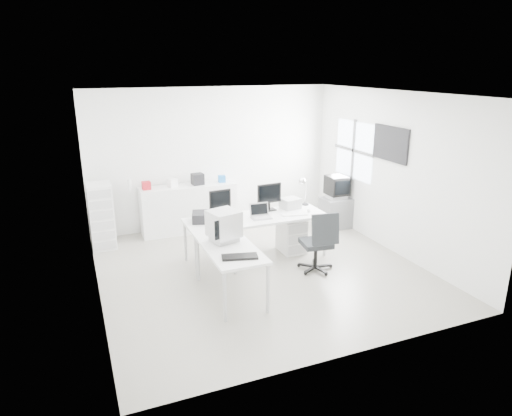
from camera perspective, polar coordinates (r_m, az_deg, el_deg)
name	(u,v)px	position (r m, az deg, el deg)	size (l,w,h in m)	color
floor	(261,270)	(7.52, 0.58, -7.71)	(5.00, 5.00, 0.01)	beige
ceiling	(261,94)	(6.82, 0.66, 14.10)	(5.00, 5.00, 0.01)	white
back_wall	(213,158)	(9.34, -5.38, 6.28)	(5.00, 0.02, 2.80)	white
left_wall	(90,205)	(6.53, -20.05, 0.36)	(0.02, 5.00, 2.80)	white
right_wall	(393,173)	(8.31, 16.76, 4.21)	(0.02, 5.00, 2.80)	white
window	(354,150)	(9.20, 12.12, 7.07)	(0.02, 1.20, 1.10)	white
wall_picture	(391,144)	(8.28, 16.47, 7.72)	(0.04, 0.90, 0.60)	black
main_desk	(256,238)	(7.82, 0.02, -3.72)	(2.40, 0.80, 0.75)	white
side_desk	(230,271)	(6.60, -3.23, -7.92)	(0.70, 1.40, 0.75)	white
drawer_pedestal	(291,235)	(8.16, 4.45, -3.41)	(0.40, 0.50, 0.60)	white
inkjet_printer	(206,217)	(7.49, -6.30, -1.10)	(0.44, 0.34, 0.16)	black
lcd_monitor_small	(220,203)	(7.66, -4.50, 0.63)	(0.38, 0.22, 0.47)	black
lcd_monitor_large	(269,198)	(7.97, 1.67, 1.32)	(0.45, 0.18, 0.47)	black
laptop	(261,211)	(7.58, 0.65, -0.42)	(0.37, 0.38, 0.24)	#B7B7BA
white_keyboard	(295,214)	(7.82, 4.85, -0.79)	(0.44, 0.14, 0.02)	white
white_mouse	(309,210)	(7.99, 6.61, -0.29)	(0.06, 0.06, 0.06)	white
laser_printer	(290,203)	(8.15, 4.32, 0.59)	(0.32, 0.27, 0.18)	#B4B4B4
desk_lamp	(306,191)	(8.33, 6.26, 2.09)	(0.17, 0.17, 0.51)	silver
crt_monitor	(224,227)	(6.59, -4.03, -2.43)	(0.37, 0.37, 0.42)	#B7B7BA
black_keyboard	(240,257)	(6.09, -2.05, -6.10)	(0.48, 0.19, 0.03)	black
office_chair	(316,240)	(7.39, 7.53, -4.02)	(0.59, 0.59, 1.02)	#282B2D
tv_cabinet	(336,213)	(9.47, 9.92, -0.57)	(0.57, 0.46, 0.62)	slate
crt_tv	(337,187)	(9.32, 10.09, 2.56)	(0.50, 0.48, 0.45)	black
sideboard	(189,208)	(9.17, -8.38, -0.04)	(1.88, 0.47, 0.94)	white
clutter_box_a	(146,186)	(8.87, -13.55, 2.75)	(0.15, 0.14, 0.15)	#AA1821
clutter_box_b	(172,183)	(8.96, -10.40, 3.11)	(0.16, 0.14, 0.16)	white
clutter_box_c	(198,179)	(9.06, -7.32, 3.61)	(0.22, 0.20, 0.22)	black
clutter_box_d	(222,179)	(9.21, -4.30, 3.67)	(0.14, 0.12, 0.14)	blue
clutter_bottle	(130,185)	(8.87, -15.52, 2.81)	(0.07, 0.07, 0.22)	white
filing_cabinet	(101,216)	(8.67, -18.76, -0.95)	(0.42, 0.50, 1.20)	white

